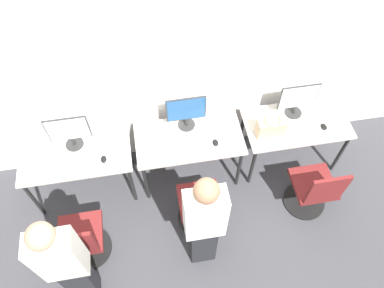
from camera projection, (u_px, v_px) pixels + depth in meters
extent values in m
plane|color=#3D3D42|center=(194.00, 194.00, 4.46)|extent=(20.00, 20.00, 0.00)
cube|color=silver|center=(182.00, 64.00, 3.71)|extent=(12.00, 0.05, 2.80)
cube|color=#BCB7AD|center=(75.00, 155.00, 3.92)|extent=(1.16, 0.61, 0.02)
cylinder|color=black|center=(34.00, 199.00, 4.03)|extent=(0.04, 0.04, 0.70)
cylinder|color=black|center=(132.00, 185.00, 4.13)|extent=(0.04, 0.04, 0.70)
cylinder|color=black|center=(37.00, 160.00, 4.32)|extent=(0.04, 0.04, 0.70)
cylinder|color=black|center=(129.00, 147.00, 4.42)|extent=(0.04, 0.04, 0.70)
cylinder|color=#2D2D2D|center=(75.00, 144.00, 3.98)|extent=(0.19, 0.19, 0.01)
cylinder|color=#2D2D2D|center=(73.00, 141.00, 3.93)|extent=(0.04, 0.04, 0.10)
cube|color=#2D2D2D|center=(68.00, 129.00, 3.76)|extent=(0.43, 0.01, 0.33)
cube|color=silver|center=(68.00, 130.00, 3.76)|extent=(0.40, 0.01, 0.31)
cube|color=silver|center=(74.00, 162.00, 3.84)|extent=(0.42, 0.13, 0.02)
ellipsoid|color=black|center=(104.00, 159.00, 3.86)|extent=(0.06, 0.09, 0.03)
cylinder|color=black|center=(90.00, 248.00, 4.07)|extent=(0.48, 0.48, 0.03)
cylinder|color=black|center=(85.00, 242.00, 3.90)|extent=(0.04, 0.04, 0.38)
cube|color=maroon|center=(80.00, 234.00, 3.72)|extent=(0.44, 0.44, 0.05)
cube|color=maroon|center=(74.00, 245.00, 3.41)|extent=(0.40, 0.04, 0.44)
cube|color=#232328|center=(80.00, 279.00, 3.54)|extent=(0.25, 0.16, 0.75)
cube|color=silver|center=(58.00, 256.00, 2.96)|extent=(0.36, 0.20, 0.65)
sphere|color=tan|center=(40.00, 236.00, 2.61)|extent=(0.21, 0.21, 0.21)
cube|color=#BCB7AD|center=(189.00, 139.00, 4.04)|extent=(1.16, 0.61, 0.02)
cylinder|color=black|center=(146.00, 183.00, 4.15)|extent=(0.04, 0.04, 0.70)
cylinder|color=black|center=(239.00, 169.00, 4.25)|extent=(0.04, 0.04, 0.70)
cylinder|color=black|center=(142.00, 145.00, 4.43)|extent=(0.04, 0.04, 0.70)
cylinder|color=black|center=(229.00, 133.00, 4.53)|extent=(0.04, 0.04, 0.70)
cylinder|color=#2D2D2D|center=(186.00, 125.00, 4.12)|extent=(0.19, 0.19, 0.01)
cylinder|color=#2D2D2D|center=(186.00, 121.00, 4.07)|extent=(0.04, 0.04, 0.10)
cube|color=#2D2D2D|center=(186.00, 109.00, 3.91)|extent=(0.43, 0.01, 0.33)
cube|color=navy|center=(186.00, 110.00, 3.90)|extent=(0.40, 0.01, 0.31)
cube|color=silver|center=(191.00, 148.00, 3.94)|extent=(0.42, 0.13, 0.02)
ellipsoid|color=black|center=(216.00, 143.00, 3.97)|extent=(0.06, 0.09, 0.03)
cylinder|color=black|center=(199.00, 217.00, 4.28)|extent=(0.48, 0.48, 0.03)
cylinder|color=black|center=(199.00, 209.00, 4.11)|extent=(0.04, 0.04, 0.38)
cube|color=maroon|center=(200.00, 201.00, 3.93)|extent=(0.44, 0.44, 0.05)
cube|color=maroon|center=(204.00, 209.00, 3.61)|extent=(0.40, 0.04, 0.44)
cube|color=#232328|center=(203.00, 242.00, 3.75)|extent=(0.25, 0.16, 0.74)
cube|color=white|center=(205.00, 214.00, 3.17)|extent=(0.36, 0.20, 0.64)
sphere|color=#9E7051|center=(207.00, 191.00, 2.82)|extent=(0.21, 0.21, 0.21)
cube|color=#BCB7AD|center=(297.00, 123.00, 4.15)|extent=(1.16, 0.61, 0.02)
cylinder|color=black|center=(252.00, 167.00, 4.26)|extent=(0.04, 0.04, 0.70)
cylinder|color=black|center=(340.00, 153.00, 4.36)|extent=(0.04, 0.04, 0.70)
cylinder|color=black|center=(241.00, 131.00, 4.55)|extent=(0.04, 0.04, 0.70)
cylinder|color=black|center=(324.00, 119.00, 4.65)|extent=(0.04, 0.04, 0.70)
cylinder|color=#2D2D2D|center=(293.00, 113.00, 4.22)|extent=(0.19, 0.19, 0.01)
cylinder|color=#2D2D2D|center=(294.00, 109.00, 4.17)|extent=(0.04, 0.04, 0.10)
cube|color=#2D2D2D|center=(298.00, 97.00, 4.00)|extent=(0.43, 0.01, 0.33)
cube|color=silver|center=(299.00, 97.00, 4.00)|extent=(0.40, 0.01, 0.31)
cube|color=silver|center=(300.00, 130.00, 4.08)|extent=(0.42, 0.13, 0.02)
ellipsoid|color=black|center=(324.00, 127.00, 4.09)|extent=(0.06, 0.09, 0.03)
cylinder|color=black|center=(304.00, 201.00, 4.39)|extent=(0.48, 0.48, 0.03)
cylinder|color=black|center=(308.00, 193.00, 4.22)|extent=(0.04, 0.04, 0.38)
cube|color=maroon|center=(313.00, 184.00, 4.04)|extent=(0.44, 0.44, 0.05)
cube|color=maroon|center=(327.00, 190.00, 3.73)|extent=(0.40, 0.04, 0.44)
cube|color=tan|center=(271.00, 128.00, 3.97)|extent=(0.30, 0.14, 0.22)
torus|color=tan|center=(273.00, 120.00, 3.86)|extent=(0.18, 0.18, 0.01)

